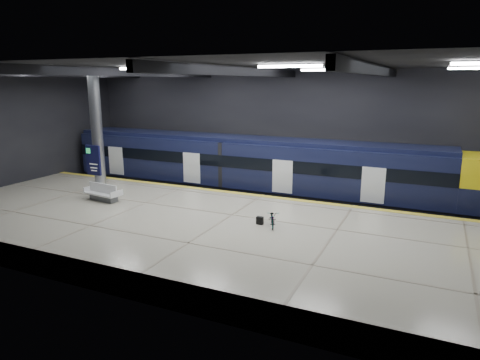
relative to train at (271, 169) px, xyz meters
The scene contains 10 objects.
ground 5.89m from the train, 85.22° to the right, with size 30.00×30.00×0.00m, color black.
room_shell 6.62m from the train, 85.23° to the right, with size 30.10×16.10×8.05m.
platform 8.15m from the train, 86.71° to the right, with size 30.00×11.00×1.10m, color beige.
safety_strip 2.94m from the train, 80.50° to the right, with size 30.00×0.40×0.01m, color gold.
rails 2.03m from the train, ahead, with size 30.00×1.52×0.16m.
train is the anchor object (origin of this frame).
bench 9.89m from the train, 133.82° to the right, with size 2.20×1.13×0.93m.
bicycle 7.79m from the train, 68.99° to the right, with size 0.49×1.40×0.73m, color #99999E.
pannier_bag 7.62m from the train, 73.23° to the right, with size 0.30×0.18×0.35m, color black.
info_column 10.26m from the train, 139.14° to the right, with size 0.90×0.78×6.90m.
Camera 1 is at (8.44, -18.55, 7.31)m, focal length 32.00 mm.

